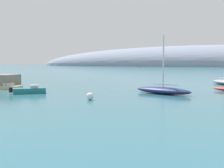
# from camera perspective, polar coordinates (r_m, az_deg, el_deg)

# --- Properties ---
(distant_ridge) EXTENTS (278.71, 60.19, 30.38)m
(distant_ridge) POSITION_cam_1_polar(r_m,az_deg,el_deg) (233.72, 19.08, 3.14)
(distant_ridge) COLOR gray
(distant_ridge) RESTS_ON ground
(sailboat_navy_mid_mooring) EXTENTS (8.31, 5.36, 7.59)m
(sailboat_navy_mid_mooring) POSITION_cam_1_polar(r_m,az_deg,el_deg) (40.47, 9.42, -1.13)
(sailboat_navy_mid_mooring) COLOR navy
(sailboat_navy_mid_mooring) RESTS_ON water
(sailboat_grey_outer_mooring) EXTENTS (5.37, 6.63, 7.78)m
(sailboat_grey_outer_mooring) POSITION_cam_1_polar(r_m,az_deg,el_deg) (59.32, 20.10, 0.40)
(sailboat_grey_outer_mooring) COLOR gray
(sailboat_grey_outer_mooring) RESTS_ON water
(motorboat_teal_alongside_breakwater) EXTENTS (4.28, 3.66, 1.11)m
(motorboat_teal_alongside_breakwater) POSITION_cam_1_polar(r_m,az_deg,el_deg) (41.95, -15.07, -1.16)
(motorboat_teal_alongside_breakwater) COLOR #1E6B70
(motorboat_teal_alongside_breakwater) RESTS_ON water
(motorboat_sand_outer) EXTENTS (5.83, 2.62, 0.95)m
(motorboat_sand_outer) POSITION_cam_1_polar(r_m,az_deg,el_deg) (49.37, -19.33, -0.53)
(motorboat_sand_outer) COLOR #C6B284
(motorboat_sand_outer) RESTS_ON water
(mooring_buoy_white) EXTENTS (0.80, 0.80, 0.80)m
(mooring_buoy_white) POSITION_cam_1_polar(r_m,az_deg,el_deg) (34.04, -4.10, -2.29)
(mooring_buoy_white) COLOR silver
(mooring_buoy_white) RESTS_ON water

